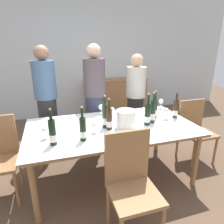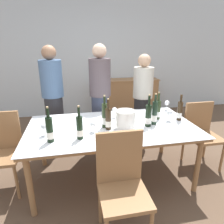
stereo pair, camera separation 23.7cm
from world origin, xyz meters
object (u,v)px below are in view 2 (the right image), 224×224
Objects in this scene: wine_bottle_4 at (108,119)px; wine_bottle_1 at (80,128)px; chair_right_end at (201,130)px; wine_bottle_3 at (180,111)px; sideboard_cabinet at (127,97)px; wine_glass_4 at (169,113)px; wine_glass_5 at (115,110)px; dining_table at (112,130)px; wine_bottle_6 at (50,130)px; person_host at (54,101)px; wine_glass_3 at (93,125)px; person_guest_right at (142,100)px; wine_bottle_7 at (158,110)px; wine_glass_1 at (44,127)px; wine_bottle_5 at (105,116)px; ice_bucket at (126,119)px; wine_glass_2 at (105,107)px; wine_glass_0 at (167,103)px; chair_near_front at (122,180)px; chair_left_end at (1,147)px; wine_bottle_0 at (155,114)px; person_guest_left at (100,100)px; wine_bottle_2 at (148,116)px.

wine_bottle_1 is at bearing -151.55° from wine_bottle_4.
wine_bottle_3 is at bearing -171.40° from chair_right_end.
wine_bottle_1 reaches higher than sideboard_cabinet.
wine_glass_4 is 1.04× the size of wine_glass_5.
dining_table is 5.38× the size of wine_bottle_6.
wine_glass_3 is at bearing -64.23° from person_host.
wine_glass_5 is 0.90m from person_guest_right.
wine_bottle_4 is 1.02× the size of wine_bottle_7.
wine_glass_1 is at bearing 178.29° from wine_glass_3.
wine_glass_4 is at bearing 1.98° from wine_bottle_5.
wine_glass_2 is (-0.16, 0.53, -0.01)m from ice_bucket.
wine_glass_0 is 0.17× the size of chair_right_end.
chair_near_front is (0.63, -0.51, -0.31)m from wine_bottle_6.
ice_bucket is at bearing -171.74° from chair_right_end.
wine_bottle_1 reaches higher than dining_table.
wine_glass_4 is 0.16× the size of chair_near_front.
chair_left_end is at bearing 158.96° from wine_glass_1.
wine_bottle_1 is 0.21m from wine_glass_3.
wine_bottle_0 is at bearing 51.17° from chair_near_front.
wine_glass_3 is 0.14× the size of chair_near_front.
wine_bottle_0 is 2.63× the size of wine_glass_0.
person_guest_right is at bearing 60.55° from ice_bucket.
person_guest_left is (-0.03, 0.80, 0.17)m from dining_table.
wine_bottle_7 is (0.73, 0.13, -0.02)m from wine_bottle_5.
wine_bottle_4 is at bearing -8.01° from chair_left_end.
wine_bottle_7 is 0.73m from wine_glass_2.
wine_bottle_7 is at bearing -95.45° from person_guest_right.
wine_glass_0 is 1.02× the size of wine_glass_5.
chair_near_front reaches higher than wine_glass_4.
person_guest_right is (1.41, 1.19, -0.10)m from wine_bottle_6.
wine_glass_4 is at bearing -30.72° from person_host.
chair_near_front reaches higher than wine_glass_5.
sideboard_cabinet is 10.00× the size of wine_glass_0.
wine_bottle_4 is (-0.49, 0.00, -0.01)m from wine_bottle_2.
wine_glass_2 is 1.37m from chair_left_end.
person_guest_left reaches higher than wine_glass_3.
wine_glass_3 is 0.08× the size of person_host.
dining_table is 5.13× the size of wine_bottle_0.
person_guest_right is at bearing 78.80° from wine_bottle_0.
dining_table is 2.09× the size of chair_near_front.
wine_bottle_2 is 0.52m from wine_bottle_5.
wine_glass_3 is (-1.17, -0.57, -0.02)m from wine_glass_0.
chair_right_end reaches higher than wine_glass_4.
wine_glass_1 is at bearing -177.58° from wine_bottle_4.
person_guest_left is at bearing 123.13° from wine_bottle_0.
person_guest_left reaches higher than chair_near_front.
ice_bucket is 1.71× the size of wine_glass_1.
wine_bottle_0 is 2.69× the size of wine_glass_5.
wine_glass_0 reaches higher than wine_glass_2.
wine_glass_3 is 0.53m from wine_glass_5.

